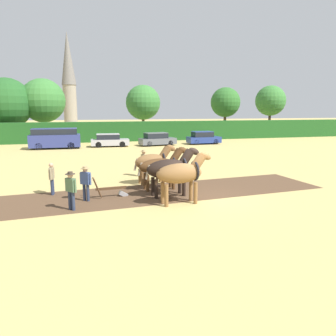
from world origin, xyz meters
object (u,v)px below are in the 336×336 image
at_px(farmer_onlooker_right, 52,176).
at_px(tree_center, 43,101).
at_px(plow, 114,191).
at_px(farmer_at_plow, 86,181).
at_px(tree_right, 225,102).
at_px(church_spire, 69,78).
at_px(tree_center_right, 143,103).
at_px(draft_horse_lead_right, 171,169).
at_px(farmer_beside_team, 144,161).
at_px(draft_horse_trail_left, 161,166).
at_px(parked_van, 55,138).
at_px(parked_car_center_left, 157,139).
at_px(draft_horse_trail_right, 153,162).
at_px(draft_horse_lead_left, 181,173).
at_px(parked_car_center, 203,138).
at_px(tree_center_left, 7,103).
at_px(parked_car_left, 109,140).
at_px(farmer_onlooker_left, 71,188).
at_px(tree_far_right, 270,101).

bearing_deg(farmer_onlooker_right, tree_center, 101.09).
xyz_separation_m(plow, farmer_at_plow, (-1.34, -0.39, 0.65)).
bearing_deg(tree_right, church_spire, 127.62).
bearing_deg(tree_center_right, draft_horse_lead_right, -98.45).
bearing_deg(farmer_onlooker_right, tree_center_right, 76.92).
height_order(farmer_at_plow, farmer_beside_team, farmer_beside_team).
relative_size(draft_horse_trail_left, farmer_beside_team, 1.71).
height_order(tree_right, parked_van, tree_right).
relative_size(draft_horse_trail_left, parked_car_center_left, 0.65).
xyz_separation_m(tree_right, draft_horse_trail_right, (-18.76, -31.25, -4.04)).
height_order(draft_horse_lead_left, farmer_at_plow, draft_horse_lead_left).
height_order(tree_right, draft_horse_trail_left, tree_right).
bearing_deg(draft_horse_lead_right, parked_car_center, 60.38).
distance_m(draft_horse_trail_left, farmer_at_plow, 4.23).
xyz_separation_m(draft_horse_trail_left, plow, (-2.66, -0.96, -0.95)).
bearing_deg(tree_center_left, tree_right, 1.73).
relative_size(tree_center, parked_car_center, 2.07).
bearing_deg(draft_horse_trail_left, parked_car_left, 87.69).
relative_size(tree_center_right, draft_horse_lead_left, 2.80).
bearing_deg(farmer_onlooker_right, parked_car_center_left, 68.85).
bearing_deg(farmer_onlooker_left, parked_car_left, 38.83).
bearing_deg(farmer_at_plow, church_spire, 42.99).
height_order(parked_car_center_left, parked_car_center, parked_car_center).
relative_size(tree_center, farmer_onlooker_left, 5.03).
bearing_deg(parked_car_center, tree_center_right, 111.25).
xyz_separation_m(tree_center, farmer_beside_team, (8.72, -29.05, -4.42)).
bearing_deg(draft_horse_lead_left, parked_car_center_left, 74.70).
bearing_deg(tree_far_right, farmer_at_plow, -131.74).
relative_size(draft_horse_trail_left, parked_car_center, 0.72).
distance_m(church_spire, farmer_onlooker_right, 65.53).
distance_m(draft_horse_lead_right, parked_car_center, 24.98).
bearing_deg(tree_center_right, church_spire, 110.33).
distance_m(draft_horse_lead_right, farmer_onlooker_right, 6.02).
xyz_separation_m(farmer_beside_team, parked_car_center, (10.85, 17.65, -0.26)).
bearing_deg(parked_car_center, tree_center, 148.24).
xyz_separation_m(tree_center, farmer_onlooker_right, (3.39, -32.35, -4.48)).
bearing_deg(plow, farmer_at_plow, -168.70).
relative_size(church_spire, parked_car_left, 4.99).
xyz_separation_m(tree_center, tree_far_right, (36.82, 1.65, 0.25)).
bearing_deg(parked_car_center_left, tree_right, 30.67).
xyz_separation_m(tree_center, draft_horse_trail_right, (8.88, -31.21, -4.14)).
bearing_deg(tree_right, tree_center_right, 175.77).
bearing_deg(parked_car_left, tree_center_left, 142.54).
bearing_deg(parked_car_left, tree_center, 127.59).
xyz_separation_m(tree_far_right, draft_horse_lead_left, (-27.56, -37.18, -4.26)).
bearing_deg(parked_car_center_left, parked_car_center, -7.47).
height_order(tree_far_right, farmer_onlooker_right, tree_far_right).
xyz_separation_m(draft_horse_trail_left, farmer_beside_team, (-0.29, 3.60, -0.27)).
distance_m(tree_right, farmer_at_plow, 41.09).
xyz_separation_m(tree_center_right, farmer_onlooker_right, (-10.96, -33.38, -4.31)).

